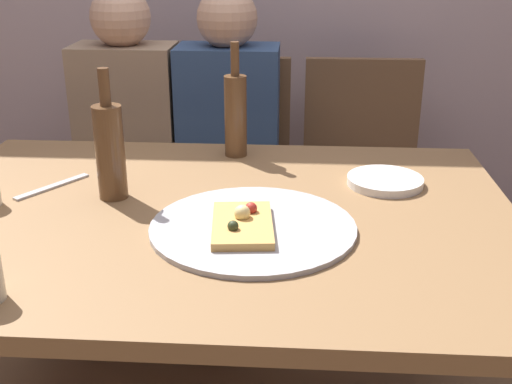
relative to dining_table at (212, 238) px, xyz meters
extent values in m
cube|color=olive|center=(0.00, 0.00, 0.05)|extent=(1.45, 1.05, 0.04)
cylinder|color=olive|center=(-0.66, 0.46, -0.31)|extent=(0.06, 0.06, 0.68)
cylinder|color=olive|center=(0.66, 0.46, -0.31)|extent=(0.06, 0.06, 0.68)
cylinder|color=#ADADB2|center=(0.11, -0.09, 0.08)|extent=(0.46, 0.46, 0.01)
cube|color=tan|center=(0.09, -0.11, 0.09)|extent=(0.15, 0.23, 0.02)
sphere|color=#EAD184|center=(0.08, -0.09, 0.11)|extent=(0.04, 0.04, 0.04)
sphere|color=#2D381E|center=(0.07, -0.16, 0.11)|extent=(0.02, 0.02, 0.02)
sphere|color=#B22D23|center=(0.10, -0.06, 0.11)|extent=(0.03, 0.03, 0.03)
cylinder|color=brown|center=(0.02, 0.42, 0.19)|extent=(0.07, 0.07, 0.24)
cylinder|color=brown|center=(0.02, 0.42, 0.35)|extent=(0.02, 0.02, 0.10)
cylinder|color=brown|center=(-0.25, 0.07, 0.19)|extent=(0.07, 0.07, 0.23)
cylinder|color=brown|center=(-0.25, 0.07, 0.35)|extent=(0.03, 0.03, 0.09)
cylinder|color=white|center=(0.43, 0.20, 0.08)|extent=(0.20, 0.20, 0.02)
cube|color=#B7B7BC|center=(-0.43, 0.13, 0.07)|extent=(0.14, 0.19, 0.01)
cube|color=brown|center=(-0.42, 0.84, -0.20)|extent=(0.44, 0.44, 0.05)
cube|color=brown|center=(-0.42, 1.04, 0.02)|extent=(0.44, 0.04, 0.45)
cylinder|color=brown|center=(-0.23, 0.65, -0.44)|extent=(0.04, 0.04, 0.42)
cylinder|color=brown|center=(-0.61, 0.65, -0.44)|extent=(0.04, 0.04, 0.42)
cylinder|color=brown|center=(-0.23, 1.03, -0.44)|extent=(0.04, 0.04, 0.42)
cylinder|color=brown|center=(-0.61, 1.03, -0.44)|extent=(0.04, 0.04, 0.42)
cube|color=brown|center=(-0.05, 0.84, -0.20)|extent=(0.44, 0.44, 0.05)
cube|color=brown|center=(-0.05, 1.04, 0.02)|extent=(0.44, 0.04, 0.45)
cylinder|color=brown|center=(0.14, 0.65, -0.44)|extent=(0.04, 0.04, 0.42)
cylinder|color=brown|center=(-0.24, 0.65, -0.44)|extent=(0.04, 0.04, 0.42)
cylinder|color=brown|center=(0.14, 1.03, -0.44)|extent=(0.04, 0.04, 0.42)
cylinder|color=brown|center=(-0.24, 1.03, -0.44)|extent=(0.04, 0.04, 0.42)
cube|color=brown|center=(0.45, 0.84, -0.20)|extent=(0.44, 0.44, 0.05)
cube|color=brown|center=(0.45, 1.04, 0.02)|extent=(0.44, 0.04, 0.45)
cylinder|color=brown|center=(0.64, 0.65, -0.44)|extent=(0.04, 0.04, 0.42)
cylinder|color=brown|center=(0.26, 0.65, -0.44)|extent=(0.04, 0.04, 0.42)
cylinder|color=brown|center=(0.64, 1.03, -0.44)|extent=(0.04, 0.04, 0.42)
cylinder|color=brown|center=(0.26, 1.03, -0.44)|extent=(0.04, 0.04, 0.42)
cube|color=#937A60|center=(-0.42, 0.86, 0.06)|extent=(0.36, 0.22, 0.52)
sphere|color=tan|center=(-0.42, 0.86, 0.41)|extent=(0.21, 0.21, 0.21)
cylinder|color=#3B3026|center=(-0.34, 0.66, -0.20)|extent=(0.12, 0.40, 0.12)
cylinder|color=#3B3026|center=(-0.50, 0.66, -0.20)|extent=(0.12, 0.40, 0.12)
cylinder|color=#3B3026|center=(-0.34, 0.46, -0.43)|extent=(0.11, 0.11, 0.45)
cylinder|color=#3B3026|center=(-0.50, 0.46, -0.43)|extent=(0.11, 0.11, 0.45)
cube|color=navy|center=(-0.05, 0.86, 0.06)|extent=(0.36, 0.22, 0.52)
sphere|color=tan|center=(-0.05, 0.86, 0.41)|extent=(0.21, 0.21, 0.21)
cylinder|color=black|center=(0.03, 0.66, -0.20)|extent=(0.12, 0.40, 0.12)
cylinder|color=black|center=(-0.13, 0.66, -0.20)|extent=(0.12, 0.40, 0.12)
cylinder|color=black|center=(0.03, 0.46, -0.43)|extent=(0.11, 0.11, 0.45)
cylinder|color=black|center=(-0.13, 0.46, -0.43)|extent=(0.11, 0.11, 0.45)
camera|label=1|loc=(0.20, -1.37, 0.68)|focal=44.78mm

